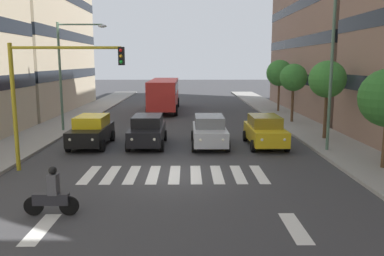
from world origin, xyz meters
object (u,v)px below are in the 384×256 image
motorcycle_with_rider (52,195)px  street_lamp_right (68,64)px  street_lamp_left (325,57)px  car_2 (147,130)px  car_3 (92,131)px  bus_behind_traffic (164,92)px  street_tree_2 (293,78)px  car_0 (265,131)px  traffic_light_gantry (46,85)px  street_tree_1 (327,80)px  street_tree_3 (279,73)px  car_1 (209,131)px

motorcycle_with_rider → street_lamp_right: bearing=-75.9°
street_lamp_left → car_2: bearing=-11.0°
street_lamp_left → street_lamp_right: (14.86, -6.24, -0.39)m
car_3 → motorcycle_with_rider: car_3 is taller
car_2 → street_lamp_right: (5.62, -4.44, 3.66)m
bus_behind_traffic → street_tree_2: 13.28m
car_0 → traffic_light_gantry: traffic_light_gantry is taller
car_0 → car_3: size_ratio=1.00×
bus_behind_traffic → street_tree_1: bearing=125.2°
car_2 → car_3: (3.15, 0.02, 0.00)m
street_tree_2 → bus_behind_traffic: bearing=-38.3°
car_0 → motorcycle_with_rider: car_0 is taller
car_0 → street_lamp_right: 13.59m
street_lamp_left → street_tree_3: bearing=-95.4°
car_1 → bus_behind_traffic: bus_behind_traffic is taller
car_2 → car_3: size_ratio=1.00×
car_1 → street_tree_2: street_tree_2 is taller
traffic_light_gantry → street_tree_3: 24.67m
car_3 → street_tree_2: street_tree_2 is taller
car_0 → street_tree_3: bearing=-105.6°
car_1 → motorcycle_with_rider: (5.42, 10.14, -0.24)m
motorcycle_with_rider → street_tree_1: bearing=-136.9°
street_lamp_left → street_lamp_right: bearing=-22.8°
street_tree_1 → street_tree_2: street_tree_1 is taller
car_0 → bus_behind_traffic: bus_behind_traffic is taller
car_3 → street_lamp_right: size_ratio=0.62×
car_1 → street_lamp_left: (-5.74, 1.63, 4.05)m
street_tree_1 → street_tree_3: street_tree_3 is taller
bus_behind_traffic → street_lamp_right: street_lamp_right is taller
car_2 → street_tree_3: bearing=-126.1°
car_0 → car_1: size_ratio=1.00×
car_1 → motorcycle_with_rider: 11.50m
street_lamp_left → street_tree_1: 3.63m
traffic_light_gantry → car_0: bearing=-154.4°
car_3 → street_tree_1: size_ratio=0.96×
car_1 → street_tree_1: 7.73m
car_3 → traffic_light_gantry: (0.59, 5.09, 2.85)m
street_lamp_right → motorcycle_with_rider: bearing=104.1°
traffic_light_gantry → street_tree_1: bearing=-155.7°
car_0 → traffic_light_gantry: bearing=25.6°
traffic_light_gantry → street_lamp_right: bearing=-78.9°
motorcycle_with_rider → street_tree_1: (-12.47, -11.66, 3.03)m
car_2 → street_tree_1: 10.99m
street_lamp_left → street_tree_1: street_lamp_left is taller
car_3 → motorcycle_with_rider: 10.36m
motorcycle_with_rider → street_lamp_left: street_lamp_left is taller
motorcycle_with_rider → street_tree_3: bearing=-116.9°
car_1 → bus_behind_traffic: 16.85m
motorcycle_with_rider → bus_behind_traffic: bearing=-94.1°
bus_behind_traffic → street_lamp_left: size_ratio=1.31×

